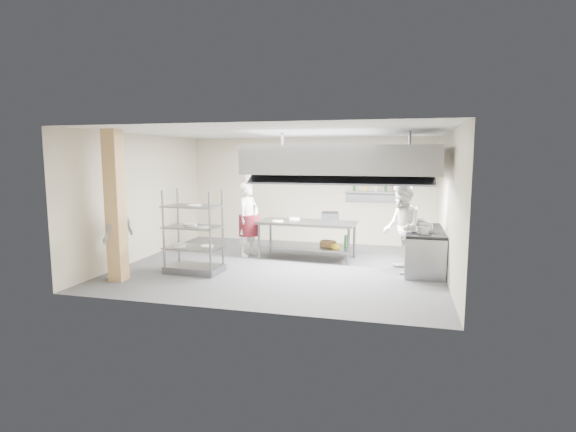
% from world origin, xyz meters
% --- Properties ---
extents(floor, '(7.00, 7.00, 0.00)m').
position_xyz_m(floor, '(0.00, 0.00, 0.00)').
color(floor, '#38383A').
rests_on(floor, ground).
extents(ceiling, '(7.00, 7.00, 0.00)m').
position_xyz_m(ceiling, '(0.00, 0.00, 3.00)').
color(ceiling, silver).
rests_on(ceiling, wall_back).
extents(wall_back, '(7.00, 0.00, 7.00)m').
position_xyz_m(wall_back, '(0.00, 3.00, 1.50)').
color(wall_back, '#C1B599').
rests_on(wall_back, ground).
extents(wall_left, '(0.00, 6.00, 6.00)m').
position_xyz_m(wall_left, '(-3.50, 0.00, 1.50)').
color(wall_left, '#C1B599').
rests_on(wall_left, ground).
extents(wall_right, '(0.00, 6.00, 6.00)m').
position_xyz_m(wall_right, '(3.50, 0.00, 1.50)').
color(wall_right, '#C1B599').
rests_on(wall_right, ground).
extents(column, '(0.30, 0.30, 3.00)m').
position_xyz_m(column, '(-2.90, -1.90, 1.50)').
color(column, tan).
rests_on(column, floor).
extents(exhaust_hood, '(4.00, 2.50, 0.60)m').
position_xyz_m(exhaust_hood, '(1.30, 0.40, 2.40)').
color(exhaust_hood, gray).
rests_on(exhaust_hood, ceiling).
extents(hood_strip_a, '(1.60, 0.12, 0.04)m').
position_xyz_m(hood_strip_a, '(0.40, 0.40, 2.08)').
color(hood_strip_a, white).
rests_on(hood_strip_a, exhaust_hood).
extents(hood_strip_b, '(1.60, 0.12, 0.04)m').
position_xyz_m(hood_strip_b, '(2.20, 0.40, 2.08)').
color(hood_strip_b, white).
rests_on(hood_strip_b, exhaust_hood).
extents(wall_shelf, '(1.50, 0.28, 0.04)m').
position_xyz_m(wall_shelf, '(1.80, 2.84, 1.50)').
color(wall_shelf, gray).
rests_on(wall_shelf, wall_back).
extents(island, '(2.39, 1.11, 0.91)m').
position_xyz_m(island, '(0.37, 0.93, 0.46)').
color(island, slate).
rests_on(island, floor).
extents(island_worktop, '(2.39, 1.11, 0.06)m').
position_xyz_m(island_worktop, '(0.37, 0.93, 0.88)').
color(island_worktop, gray).
rests_on(island_worktop, island).
extents(island_undershelf, '(2.20, 1.00, 0.04)m').
position_xyz_m(island_undershelf, '(0.37, 0.93, 0.30)').
color(island_undershelf, gray).
rests_on(island_undershelf, island).
extents(pass_rack, '(1.22, 0.76, 1.78)m').
position_xyz_m(pass_rack, '(-1.70, -0.96, 0.89)').
color(pass_rack, slate).
rests_on(pass_rack, floor).
extents(cooking_range, '(0.80, 2.00, 0.84)m').
position_xyz_m(cooking_range, '(3.08, 0.50, 0.42)').
color(cooking_range, slate).
rests_on(cooking_range, floor).
extents(range_top, '(0.78, 1.96, 0.06)m').
position_xyz_m(range_top, '(3.08, 0.50, 0.87)').
color(range_top, black).
rests_on(range_top, cooking_range).
extents(chef_head, '(0.63, 0.77, 1.83)m').
position_xyz_m(chef_head, '(-1.09, 0.86, 0.92)').
color(chef_head, white).
rests_on(chef_head, floor).
extents(chef_line, '(0.89, 1.05, 1.92)m').
position_xyz_m(chef_line, '(2.60, 0.16, 0.96)').
color(chef_line, silver).
rests_on(chef_line, floor).
extents(chef_plating, '(0.47, 1.02, 1.70)m').
position_xyz_m(chef_plating, '(-3.00, -1.71, 0.85)').
color(chef_plating, white).
rests_on(chef_plating, floor).
extents(griddle, '(0.48, 0.41, 0.21)m').
position_xyz_m(griddle, '(0.91, 1.11, 1.01)').
color(griddle, gray).
rests_on(griddle, island_worktop).
extents(wicker_basket, '(0.38, 0.32, 0.14)m').
position_xyz_m(wicker_basket, '(0.90, 0.92, 0.39)').
color(wicker_basket, '#9C713E').
rests_on(wicker_basket, island_undershelf).
extents(stockpot, '(0.28, 0.28, 0.20)m').
position_xyz_m(stockpot, '(3.08, 0.04, 1.00)').
color(stockpot, gray).
rests_on(stockpot, range_top).
extents(plate_stack, '(0.28, 0.28, 0.05)m').
position_xyz_m(plate_stack, '(-1.70, -0.96, 0.57)').
color(plate_stack, white).
rests_on(plate_stack, pass_rack).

